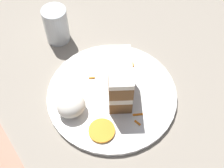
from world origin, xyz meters
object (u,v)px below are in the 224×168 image
(drinking_glass, at_px, (57,27))
(cake_slice, at_px, (120,80))
(cream_dollop, at_px, (71,106))
(plate, at_px, (112,94))
(orange_garnish, at_px, (102,131))

(drinking_glass, bearing_deg, cake_slice, 100.85)
(cream_dollop, bearing_deg, drinking_glass, -106.97)
(plate, bearing_deg, cake_slice, 149.44)
(plate, height_order, drinking_glass, drinking_glass)
(cream_dollop, distance_m, drinking_glass, 0.24)
(plate, height_order, cream_dollop, cream_dollop)
(orange_garnish, xyz_separation_m, drinking_glass, (-0.04, -0.31, 0.03))
(plate, distance_m, orange_garnish, 0.10)
(cream_dollop, xyz_separation_m, orange_garnish, (-0.03, 0.08, -0.02))
(cake_slice, xyz_separation_m, drinking_glass, (0.05, -0.24, -0.02))
(cream_dollop, distance_m, orange_garnish, 0.09)
(drinking_glass, bearing_deg, cream_dollop, 73.03)
(plate, xyz_separation_m, cream_dollop, (0.10, -0.00, 0.03))
(cake_slice, relative_size, drinking_glass, 1.22)
(plate, relative_size, cake_slice, 2.51)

